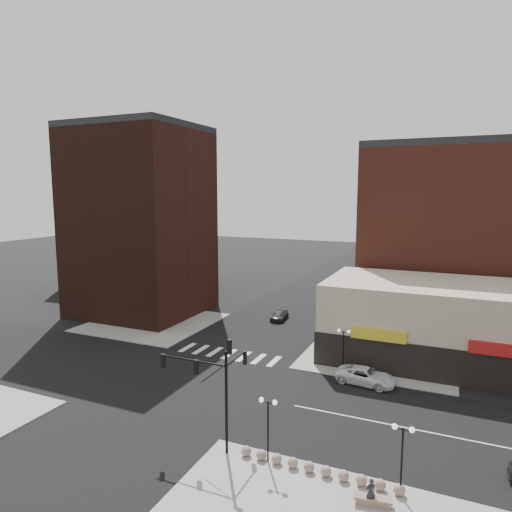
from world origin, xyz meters
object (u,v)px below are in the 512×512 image
at_px(traffic_signal, 216,377).
at_px(white_suv, 366,376).
at_px(street_lamp_se_b, 403,442).
at_px(pedestrian, 371,492).
at_px(street_lamp_se_a, 268,414).
at_px(street_lamp_ne, 344,340).
at_px(dark_sedan_north, 280,315).
at_px(stone_bench, 373,500).

bearing_deg(traffic_signal, white_suv, 63.46).
relative_size(traffic_signal, street_lamp_se_b, 1.87).
bearing_deg(pedestrian, traffic_signal, -45.52).
height_order(traffic_signal, white_suv, traffic_signal).
bearing_deg(street_lamp_se_a, street_lamp_ne, 86.42).
xyz_separation_m(dark_sedan_north, pedestrian, (17.52, -32.01, 0.28)).
bearing_deg(white_suv, dark_sedan_north, 47.53).
relative_size(traffic_signal, pedestrian, 4.95).
bearing_deg(stone_bench, dark_sedan_north, 110.52).
bearing_deg(street_lamp_se_b, street_lamp_se_a, 180.00).
bearing_deg(street_lamp_ne, pedestrian, -72.22).
bearing_deg(street_lamp_ne, street_lamp_se_b, -66.37).
xyz_separation_m(dark_sedan_north, stone_bench, (17.64, -31.91, -0.25)).
distance_m(street_lamp_ne, pedestrian, 18.55).
bearing_deg(traffic_signal, pedestrian, -9.25).
xyz_separation_m(street_lamp_ne, dark_sedan_north, (-11.90, 14.49, -2.67)).
bearing_deg(stone_bench, traffic_signal, 162.99).
relative_size(street_lamp_se_b, pedestrian, 2.65).
bearing_deg(pedestrian, dark_sedan_north, -97.58).
bearing_deg(street_lamp_ne, street_lamp_se_a, -93.58).
height_order(street_lamp_ne, dark_sedan_north, street_lamp_ne).
xyz_separation_m(white_suv, stone_bench, (3.34, -15.92, -0.36)).
distance_m(street_lamp_se_b, pedestrian, 3.15).
distance_m(street_lamp_se_a, street_lamp_se_b, 8.00).
height_order(white_suv, pedestrian, pedestrian).
height_order(traffic_signal, street_lamp_ne, traffic_signal).
relative_size(traffic_signal, stone_bench, 3.69).
height_order(traffic_signal, dark_sedan_north, traffic_signal).
xyz_separation_m(traffic_signal, white_suv, (7.16, 14.33, -4.23)).
bearing_deg(white_suv, stone_bench, -162.41).
bearing_deg(dark_sedan_north, stone_bench, -66.99).
height_order(street_lamp_ne, pedestrian, street_lamp_ne).
bearing_deg(white_suv, street_lamp_se_a, 172.56).
bearing_deg(traffic_signal, street_lamp_se_a, -2.57).
distance_m(street_lamp_se_b, street_lamp_ne, 17.46).
distance_m(white_suv, dark_sedan_north, 21.45).
xyz_separation_m(pedestrian, stone_bench, (0.12, 0.10, -0.53)).
height_order(street_lamp_se_a, stone_bench, street_lamp_se_a).
bearing_deg(street_lamp_se_b, stone_bench, -131.72).
height_order(dark_sedan_north, pedestrian, pedestrian).
relative_size(pedestrian, stone_bench, 0.75).
bearing_deg(dark_sedan_north, street_lamp_se_b, -64.12).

